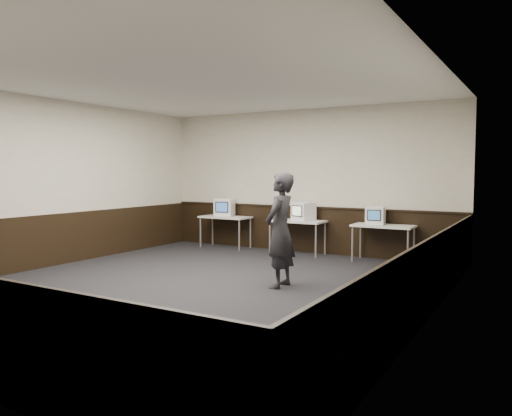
# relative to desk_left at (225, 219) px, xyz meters

# --- Properties ---
(floor) EXTENTS (8.00, 8.00, 0.00)m
(floor) POSITION_rel_desk_left_xyz_m (1.90, -3.60, -0.68)
(floor) COLOR black
(floor) RESTS_ON ground
(ceiling) EXTENTS (8.00, 8.00, 0.00)m
(ceiling) POSITION_rel_desk_left_xyz_m (1.90, -3.60, 2.52)
(ceiling) COLOR white
(ceiling) RESTS_ON back_wall
(back_wall) EXTENTS (7.00, 0.00, 7.00)m
(back_wall) POSITION_rel_desk_left_xyz_m (1.90, 0.40, 0.92)
(back_wall) COLOR beige
(back_wall) RESTS_ON ground
(left_wall) EXTENTS (0.00, 8.00, 8.00)m
(left_wall) POSITION_rel_desk_left_xyz_m (-1.60, -3.60, 0.92)
(left_wall) COLOR beige
(left_wall) RESTS_ON ground
(right_wall) EXTENTS (0.00, 8.00, 8.00)m
(right_wall) POSITION_rel_desk_left_xyz_m (5.40, -3.60, 0.92)
(right_wall) COLOR beige
(right_wall) RESTS_ON ground
(wainscot_back) EXTENTS (6.98, 0.04, 1.00)m
(wainscot_back) POSITION_rel_desk_left_xyz_m (1.90, 0.38, -0.18)
(wainscot_back) COLOR black
(wainscot_back) RESTS_ON back_wall
(wainscot_left) EXTENTS (0.04, 7.98, 1.00)m
(wainscot_left) POSITION_rel_desk_left_xyz_m (-1.58, -3.60, -0.18)
(wainscot_left) COLOR black
(wainscot_left) RESTS_ON left_wall
(wainscot_right) EXTENTS (0.04, 7.98, 1.00)m
(wainscot_right) POSITION_rel_desk_left_xyz_m (5.38, -3.60, -0.18)
(wainscot_right) COLOR black
(wainscot_right) RESTS_ON right_wall
(wainscot_rail) EXTENTS (6.98, 0.06, 0.04)m
(wainscot_rail) POSITION_rel_desk_left_xyz_m (1.90, 0.36, 0.34)
(wainscot_rail) COLOR black
(wainscot_rail) RESTS_ON wainscot_back
(desk_left) EXTENTS (1.20, 0.60, 0.75)m
(desk_left) POSITION_rel_desk_left_xyz_m (0.00, 0.00, 0.00)
(desk_left) COLOR silver
(desk_left) RESTS_ON ground
(desk_center) EXTENTS (1.20, 0.60, 0.75)m
(desk_center) POSITION_rel_desk_left_xyz_m (1.90, 0.00, 0.00)
(desk_center) COLOR silver
(desk_center) RESTS_ON ground
(desk_right) EXTENTS (1.20, 0.60, 0.75)m
(desk_right) POSITION_rel_desk_left_xyz_m (3.80, 0.00, 0.00)
(desk_right) COLOR silver
(desk_right) RESTS_ON ground
(emac_left) EXTENTS (0.53, 0.55, 0.42)m
(emac_left) POSITION_rel_desk_left_xyz_m (-0.04, 0.02, 0.28)
(emac_left) COLOR white
(emac_left) RESTS_ON desk_left
(emac_center) EXTENTS (0.50, 0.51, 0.40)m
(emac_center) POSITION_rel_desk_left_xyz_m (2.03, 0.04, 0.27)
(emac_center) COLOR white
(emac_center) RESTS_ON desk_center
(emac_right) EXTENTS (0.41, 0.43, 0.36)m
(emac_right) POSITION_rel_desk_left_xyz_m (3.63, 0.03, 0.25)
(emac_right) COLOR white
(emac_right) RESTS_ON desk_right
(person) EXTENTS (0.46, 0.68, 1.80)m
(person) POSITION_rel_desk_left_xyz_m (3.02, -2.95, 0.22)
(person) COLOR #232227
(person) RESTS_ON ground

